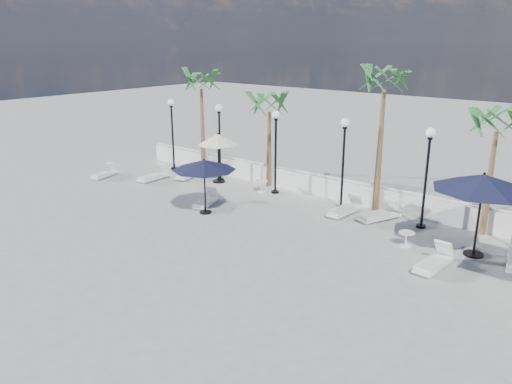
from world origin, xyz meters
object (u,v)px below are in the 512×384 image
Objects in this scene: lounger_1 at (154,176)px; lounger_5 at (434,262)px; parasol_navy_mid at (483,183)px; lounger_0 at (105,174)px; lounger_6 at (379,214)px; parasol_cream_small at (218,140)px; parasol_navy_left at (204,165)px; lounger_3 at (206,201)px; lounger_4 at (345,209)px; lounger_2 at (189,173)px.

lounger_5 is at bearing -6.30° from lounger_1.
parasol_navy_mid reaches higher than lounger_5.
lounger_1 reaches higher than lounger_0.
parasol_cream_small is at bearing -158.83° from lounger_6.
parasol_navy_left is at bearing -53.34° from parasol_cream_small.
lounger_4 is (5.21, 2.78, 0.03)m from lounger_3.
lounger_6 reaches higher than lounger_0.
lounger_6 is at bearing 15.65° from lounger_4.
parasol_navy_mid reaches higher than lounger_0.
lounger_2 is 5.89m from parasol_navy_left.
parasol_navy_left is at bearing -171.13° from lounger_5.
lounger_4 is at bearing -12.27° from lounger_2.
lounger_6 is 0.61× the size of parasol_navy_mid.
lounger_0 is at bearing 161.16° from lounger_3.
lounger_0 is 0.93× the size of lounger_1.
lounger_5 is at bearing -20.88° from lounger_6.
parasol_navy_left is (-9.23, -0.81, 1.81)m from lounger_5.
parasol_navy_mid is (5.34, -0.83, 2.28)m from lounger_4.
lounger_1 is 0.73× the size of parasol_cream_small.
lounger_3 is at bearing -175.55° from lounger_5.
lounger_6 is (11.50, 1.87, 0.01)m from lounger_1.
parasol_cream_small reaches higher than lounger_6.
lounger_2 reaches higher than lounger_3.
lounger_5 is (13.73, -2.54, -0.00)m from lounger_2.
lounger_6 is at bearing 0.12° from parasol_cream_small.
parasol_navy_left is at bearing -20.89° from lounger_1.
parasol_navy_left is (0.66, -0.71, 1.82)m from lounger_3.
lounger_2 is at bearing 173.37° from lounger_5.
lounger_0 is 0.97× the size of lounger_3.
lounger_3 is 4.18m from parasol_cream_small.
lounger_1 is 3.84m from parasol_cream_small.
lounger_4 is 0.76× the size of parasol_cream_small.
parasol_navy_left reaches higher than lounger_4.
lounger_6 reaches higher than lounger_4.
lounger_2 is at bearing -167.10° from parasol_cream_small.
lounger_4 reaches higher than lounger_2.
parasol_cream_small is at bearing 175.09° from parasol_navy_mid.
lounger_6 is at bearing -1.57° from lounger_0.
lounger_3 is at bearing -15.68° from lounger_1.
parasol_cream_small is (5.18, 3.14, 1.93)m from lounger_0.
lounger_0 is 6.36m from parasol_cream_small.
lounger_3 is at bearing -13.56° from lounger_0.
lounger_2 is 2.59m from parasol_cream_small.
lounger_2 is 0.60× the size of parasol_navy_mid.
parasol_navy_left is at bearing -49.82° from lounger_2.
parasol_navy_mid is (14.39, -0.70, 2.28)m from lounger_2.
lounger_2 is at bearing 51.96° from lounger_1.
lounger_2 is 10.45m from lounger_6.
lounger_2 reaches higher than lounger_5.
lounger_5 is 4.42m from lounger_6.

